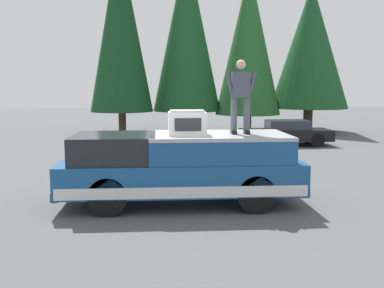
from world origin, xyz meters
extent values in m
plane|color=#4C4F51|center=(0.00, 0.00, 0.00)|extent=(90.00, 90.00, 0.00)
cube|color=navy|center=(-0.33, -0.47, 0.70)|extent=(2.00, 5.50, 0.70)
cube|color=silver|center=(-0.33, -0.47, 0.51)|extent=(2.01, 5.39, 0.24)
cube|color=black|center=(-0.33, 1.04, 1.35)|extent=(1.84, 1.87, 0.60)
cube|color=navy|center=(-0.33, -1.35, 1.31)|extent=(1.92, 3.19, 0.52)
cube|color=#A8AAAF|center=(-0.33, -1.35, 1.61)|extent=(1.94, 3.19, 0.08)
cube|color=#232326|center=(-0.33, 2.22, 0.43)|extent=(1.96, 0.16, 0.20)
cube|color=#B2B5BA|center=(-0.33, -3.16, 0.43)|extent=(1.96, 0.16, 0.20)
cylinder|color=black|center=(-1.18, 1.13, 0.42)|extent=(0.30, 0.84, 0.84)
cylinder|color=black|center=(0.52, 1.13, 0.42)|extent=(0.30, 0.84, 0.84)
cylinder|color=black|center=(-1.18, -2.06, 0.42)|extent=(0.30, 0.84, 0.84)
cylinder|color=black|center=(0.52, -2.06, 0.42)|extent=(0.30, 0.84, 0.84)
cube|color=white|center=(-0.50, -0.61, 1.91)|extent=(0.64, 0.84, 0.52)
cube|color=#2D2D30|center=(-0.83, -0.61, 1.91)|extent=(0.01, 0.59, 0.29)
cube|color=#99999E|center=(-0.50, -0.61, 2.19)|extent=(0.58, 0.76, 0.04)
cylinder|color=#4C515B|center=(-0.37, -1.99, 2.07)|extent=(0.15, 0.15, 0.84)
cube|color=black|center=(-0.41, -1.99, 1.69)|extent=(0.26, 0.11, 0.08)
cylinder|color=#4C515B|center=(-0.37, -1.69, 2.07)|extent=(0.15, 0.15, 0.84)
cube|color=black|center=(-0.41, -1.69, 1.69)|extent=(0.26, 0.11, 0.08)
cube|color=#474C5B|center=(-0.37, -1.84, 2.78)|extent=(0.24, 0.40, 0.58)
sphere|color=beige|center=(-0.37, -1.84, 3.23)|extent=(0.22, 0.22, 0.22)
cylinder|color=#474C5B|center=(-0.40, -2.09, 2.78)|extent=(0.09, 0.23, 0.58)
cylinder|color=#474C5B|center=(-0.40, -1.60, 2.78)|extent=(0.09, 0.23, 0.58)
cube|color=black|center=(9.63, -5.77, 0.49)|extent=(1.64, 4.10, 0.50)
cube|color=#282D38|center=(9.63, -5.87, 0.95)|extent=(1.31, 1.89, 0.42)
cylinder|color=black|center=(8.91, -4.50, 0.31)|extent=(0.20, 0.62, 0.62)
cylinder|color=black|center=(10.35, -4.50, 0.31)|extent=(0.20, 0.62, 0.62)
cylinder|color=black|center=(8.91, -7.04, 0.31)|extent=(0.20, 0.62, 0.62)
cylinder|color=black|center=(10.35, -7.04, 0.31)|extent=(0.20, 0.62, 0.62)
cylinder|color=#4C3826|center=(15.53, -8.81, 0.70)|extent=(0.54, 0.54, 1.41)
cone|color=#194C23|center=(15.53, -8.81, 5.01)|extent=(4.52, 4.52, 7.21)
cylinder|color=#4C3826|center=(15.29, -5.12, 0.54)|extent=(0.45, 0.45, 1.07)
cone|color=#235B28|center=(15.29, -5.12, 5.23)|extent=(3.74, 3.74, 8.32)
cylinder|color=#4C3826|center=(15.77, -1.60, 0.63)|extent=(0.47, 0.47, 1.26)
cone|color=#194C23|center=(15.77, -1.60, 5.93)|extent=(3.92, 3.92, 9.34)
cylinder|color=#4C3826|center=(14.93, 2.11, 0.64)|extent=(0.42, 0.42, 1.29)
cone|color=#14421E|center=(14.93, 2.11, 6.03)|extent=(3.49, 3.49, 9.49)
camera|label=1|loc=(-10.59, 0.01, 2.77)|focal=42.01mm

